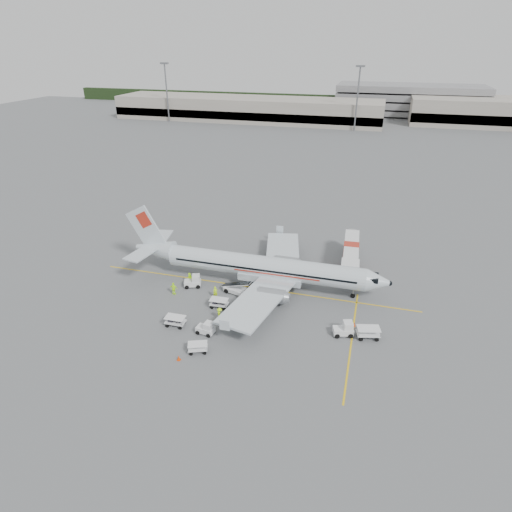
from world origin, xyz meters
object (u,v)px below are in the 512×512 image
object	(u,v)px
tug_mid	(205,328)
belt_loader	(238,285)
aircraft	(265,254)
tug_fore	(343,329)
tug_aft	(192,281)
jet_bridge	(350,256)

from	to	relation	value
tug_mid	belt_loader	bearing A→B (deg)	92.00
aircraft	tug_mid	bearing A→B (deg)	-107.28
tug_fore	tug_mid	distance (m)	15.72
tug_aft	tug_mid	bearing A→B (deg)	-78.78
tug_fore	tug_mid	world-z (taller)	tug_fore
aircraft	tug_aft	size ratio (longest dim) A/B	15.88
jet_bridge	tug_aft	distance (m)	23.18
belt_loader	tug_mid	distance (m)	9.33
aircraft	tug_mid	size ratio (longest dim) A/B	17.36
tug_mid	tug_aft	size ratio (longest dim) A/B	0.92
tug_aft	jet_bridge	bearing A→B (deg)	9.91
belt_loader	tug_mid	world-z (taller)	belt_loader
belt_loader	tug_aft	xyz separation A→B (m)	(-6.48, 0.00, -0.49)
tug_fore	tug_aft	xyz separation A→B (m)	(-20.77, 5.27, -0.01)
tug_fore	tug_mid	size ratio (longest dim) A/B	1.10
jet_bridge	tug_mid	world-z (taller)	jet_bridge
jet_bridge	tug_aft	size ratio (longest dim) A/B	6.50
jet_bridge	tug_mid	xyz separation A→B (m)	(-14.55, -20.73, -1.11)
tug_fore	tug_aft	size ratio (longest dim) A/B	1.01
aircraft	belt_loader	size ratio (longest dim) A/B	7.10
tug_aft	belt_loader	bearing A→B (deg)	-19.78
jet_bridge	tug_fore	bearing A→B (deg)	-90.67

